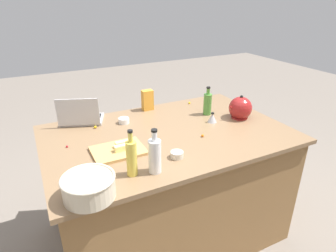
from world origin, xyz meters
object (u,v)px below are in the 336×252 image
bottle_olive (207,103)px  ramekin_medium (124,121)px  bottle_oil (132,157)px  cutting_board (118,151)px  butter_stick_left (124,144)px  candy_bag (148,100)px  kitchen_timer (212,118)px  kettle (240,108)px  ramekin_small (177,155)px  mixing_bowl_large (89,186)px  bottle_vinegar (155,155)px  laptop (81,117)px  butter_stick_right (123,147)px

bottle_olive → ramekin_medium: size_ratio=2.85×
bottle_oil → cutting_board: bearing=-91.3°
butter_stick_left → candy_bag: bearing=-125.5°
bottle_olive → candy_bag: 0.50m
kitchen_timer → candy_bag: candy_bag is taller
butter_stick_left → candy_bag: (-0.40, -0.56, 0.05)m
ramekin_medium → kettle: bearing=160.0°
ramekin_small → candy_bag: bearing=-100.7°
mixing_bowl_large → kettle: size_ratio=1.21×
bottle_vinegar → kettle: (-0.91, -0.39, -0.02)m
kettle → ramekin_medium: kettle is taller
bottle_olive → cutting_board: (0.84, 0.27, -0.08)m
mixing_bowl_large → kitchen_timer: (-1.04, -0.48, -0.02)m
bottle_olive → kettle: 0.26m
ramekin_small → butter_stick_left: bearing=-44.9°
bottle_oil → laptop: bearing=-82.6°
kitchen_timer → ramekin_medium: bearing=-24.9°
butter_stick_right → kitchen_timer: (-0.76, -0.14, -0.00)m
butter_stick_left → kitchen_timer: 0.74m
mixing_bowl_large → bottle_vinegar: size_ratio=1.01×
mixing_bowl_large → bottle_oil: bottle_oil is taller
butter_stick_left → ramekin_small: 0.35m
laptop → butter_stick_right: 0.59m
butter_stick_right → kitchen_timer: bearing=-169.4°
cutting_board → butter_stick_right: (-0.03, 0.02, 0.03)m
ramekin_small → laptop: bearing=-62.4°
mixing_bowl_large → butter_stick_left: mixing_bowl_large is taller
mixing_bowl_large → bottle_olive: bottle_olive is taller
bottle_vinegar → kettle: bearing=-156.6°
bottle_vinegar → bottle_oil: bottle_oil is taller
ramekin_small → candy_bag: candy_bag is taller
candy_bag → ramekin_small: bearing=79.3°
ramekin_medium → cutting_board: bearing=66.7°
mixing_bowl_large → bottle_oil: 0.27m
laptop → ramekin_medium: laptop is taller
butter_stick_right → laptop: bearing=-76.4°
ramekin_small → ramekin_medium: 0.64m
butter_stick_right → ramekin_small: bearing=143.0°
laptop → bottle_oil: bottle_oil is taller
ramekin_small → ramekin_medium: size_ratio=0.96×
ramekin_small → ramekin_medium: bearing=-79.2°
bottle_olive → cutting_board: size_ratio=0.72×
laptop → bottle_olive: size_ratio=1.59×
ramekin_medium → kitchen_timer: size_ratio=1.05×
mixing_bowl_large → kitchen_timer: 1.14m
ramekin_small → kettle: bearing=-156.6°
cutting_board → kitchen_timer: 0.79m
mixing_bowl_large → ramekin_small: 0.56m
kettle → butter_stick_right: size_ratio=1.94×
laptop → mixing_bowl_large: laptop is taller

